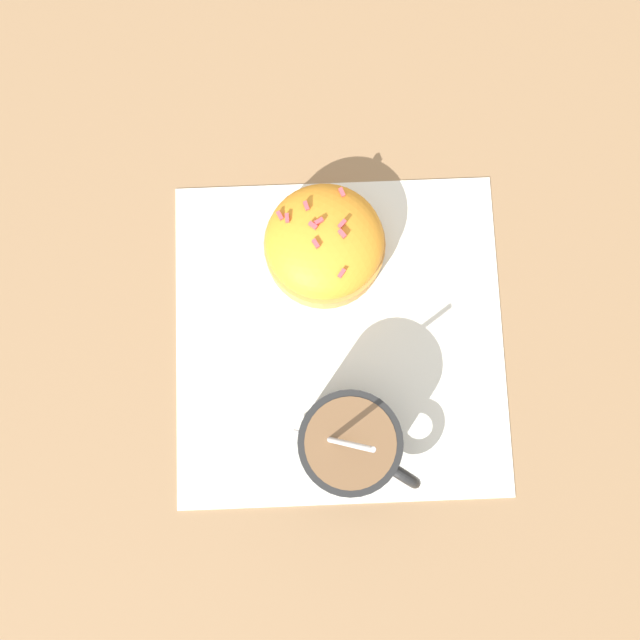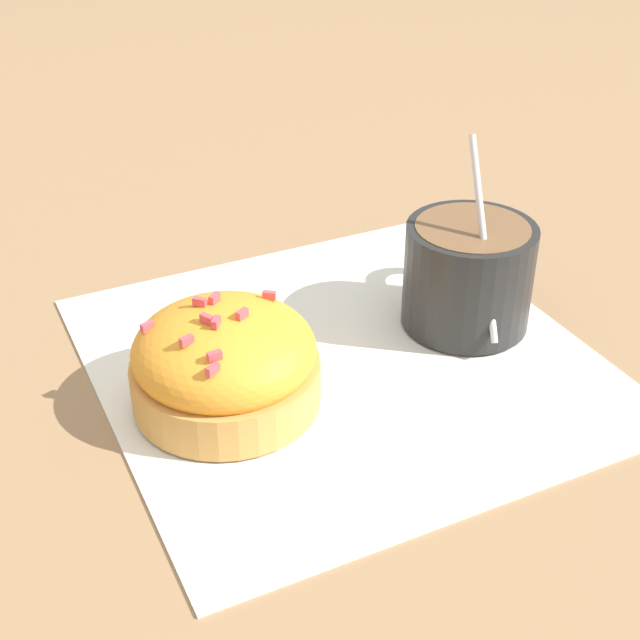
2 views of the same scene
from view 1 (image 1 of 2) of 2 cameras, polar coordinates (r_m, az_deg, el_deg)
The scene contains 4 objects.
ground_plane at distance 0.53m, azimuth 1.79°, elevation -1.64°, with size 3.00×3.00×0.00m, color #93704C.
paper_napkin at distance 0.53m, azimuth 1.79°, elevation -1.62°, with size 0.29×0.29×0.00m.
coffee_cup at distance 0.49m, azimuth 2.79°, elevation -11.08°, with size 0.08×0.10×0.12m.
frosted_pastry at distance 0.51m, azimuth 0.42°, elevation 6.99°, with size 0.10×0.10×0.06m.
Camera 1 is at (-0.06, 0.02, 0.52)m, focal length 35.00 mm.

